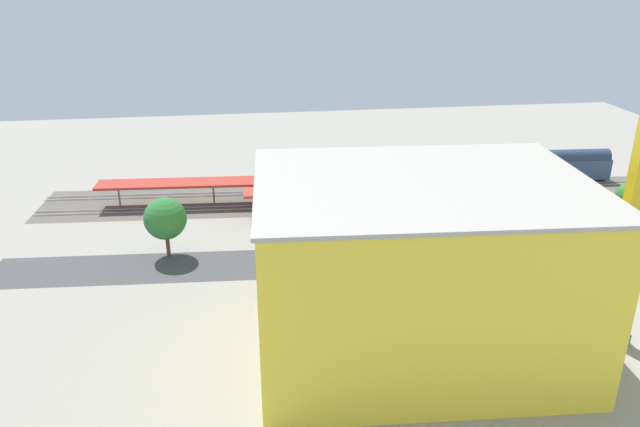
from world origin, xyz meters
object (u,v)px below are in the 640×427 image
Objects in this scene: construction_building at (418,270)px; street_tree_2 at (396,210)px; parked_car_0 at (580,255)px; box_truck_0 at (334,262)px; street_tree_3 at (165,219)px; street_tree_4 at (629,196)px; freight_coach_far at (325,188)px; street_tree_1 at (319,216)px; parked_car_2 at (462,263)px; parked_car_3 at (401,266)px; street_tree_5 at (348,218)px; parked_car_4 at (345,271)px; passenger_coach at (563,165)px; street_tree_0 at (434,207)px; traffic_light at (468,215)px; locomotive at (460,176)px; platform_canopy_near at (411,189)px; platform_canopy_far at (306,180)px; parked_car_1 at (527,260)px.

construction_building is 26.67m from street_tree_2.
parked_car_0 is 34.47m from box_truck_0.
street_tree_3 is 68.84m from street_tree_4.
freight_coach_far is at bearing -37.57° from parked_car_0.
street_tree_1 is 11.33m from street_tree_2.
box_truck_0 is 1.14× the size of street_tree_3.
freight_coach_far is 28.81m from parked_car_2.
parked_car_3 is 10.40m from street_tree_5.
parked_car_4 is 46.60m from street_tree_4.
passenger_coach is at bearing -94.12° from street_tree_4.
traffic_light is (-4.95, 0.87, -1.21)m from street_tree_0.
locomotive is 28.98m from street_tree_4.
street_tree_2 is at bearing 0.35° from street_tree_4.
freight_coach_far is 17.44m from street_tree_2.
parked_car_0 is 0.99× the size of parked_car_2.
parked_car_0 is at bearing 132.82° from platform_canopy_near.
street_tree_0 reaches higher than street_tree_5.
parked_car_3 is 0.64× the size of street_tree_2.
traffic_light is (-43.07, 0.79, -1.61)m from street_tree_3.
street_tree_1 reaches higher than parked_car_0.
box_truck_0 is (1.48, -0.68, 0.97)m from parked_car_4.
street_tree_2 is at bearing -174.04° from street_tree_1.
street_tree_3 reaches higher than parked_car_0.
street_tree_2 is (-7.89, 15.45, 1.82)m from freight_coach_far.
freight_coach_far reaches higher than passenger_coach.
street_tree_5 is (-4.07, 0.16, -0.50)m from street_tree_1.
street_tree_3 reaches higher than locomotive.
street_tree_1 is (0.51, 19.69, 1.42)m from platform_canopy_far.
construction_building is at bearing 32.50° from street_tree_4.
freight_coach_far is (13.28, -4.44, -0.82)m from platform_canopy_near.
platform_canopy_near is at bearing -128.97° from box_truck_0.
platform_canopy_near reaches higher than parked_car_4.
street_tree_1 is (29.26, 23.48, 3.41)m from locomotive.
freight_coach_far is 2.66× the size of street_tree_4.
platform_canopy_near is 27.61m from parked_car_0.
street_tree_0 is at bearing -179.88° from street_tree_3.
street_tree_5 is at bearing 7.15° from street_tree_0.
street_tree_1 is 1.05× the size of street_tree_4.
parked_car_0 is 17.10m from parked_car_2.
street_tree_0 is (18.28, -9.38, 4.47)m from parked_car_0.
parked_car_4 is 9.02m from street_tree_5.
platform_canopy_far is 27.97m from parked_car_4.
construction_building is (-3.26, 41.40, 5.85)m from freight_coach_far.
platform_canopy_near is 7.15× the size of street_tree_2.
parked_car_1 is 0.50× the size of street_tree_3.
parked_car_4 is 0.58× the size of street_tree_0.
construction_building reaches higher than locomotive.
parked_car_4 reaches higher than parked_car_2.
parked_car_0 is at bearing -145.93° from construction_building.
street_tree_3 is (50.37, 22.10, 3.75)m from locomotive.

